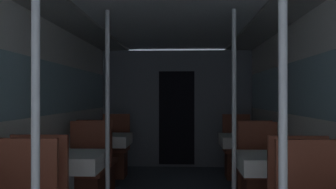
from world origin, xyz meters
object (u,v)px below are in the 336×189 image
support_pole_right_0 (283,144)px  chair_right_far_1 (261,186)px  dining_table_left_2 (107,142)px  chair_right_far_2 (238,159)px  dining_table_right_1 (273,166)px  support_pole_left_0 (36,142)px  dining_table_left_1 (70,164)px  chair_right_near_2 (251,174)px  dining_table_right_2 (244,143)px  support_pole_right_1 (234,120)px  chair_left_far_1 (85,184)px  chair_left_near_2 (97,173)px  support_pole_left_1 (107,120)px  chair_left_far_2 (114,158)px

support_pole_right_0 → chair_right_far_1: size_ratio=2.14×
dining_table_left_2 → chair_right_far_2: bearing=16.6°
dining_table_right_1 → chair_right_far_2: bearing=90.0°
support_pole_left_0 → dining_table_left_2: (-0.37, 3.47, -0.43)m
dining_table_left_1 → chair_right_near_2: 2.28m
dining_table_left_1 → dining_table_right_2: size_ratio=1.00×
dining_table_left_2 → chair_right_far_2: (1.94, 0.58, -0.32)m
dining_table_left_2 → support_pole_right_1: bearing=-47.9°
chair_left_far_1 → chair_right_far_2: bearing=-138.1°
chair_left_near_2 → chair_left_far_1: bearing=-90.0°
dining_table_left_2 → dining_table_right_2: bearing=0.0°
chair_right_far_1 → chair_right_far_2: (0.00, 1.73, 0.00)m
dining_table_right_2 → support_pole_right_1: bearing=-101.9°
support_pole_left_1 → chair_left_far_2: bearing=99.0°
chair_left_far_1 → chair_right_near_2: (1.94, 0.58, 0.00)m
chair_left_near_2 → dining_table_right_2: 2.05m
chair_left_near_2 → support_pole_right_1: support_pole_right_1 is taller
support_pole_right_0 → dining_table_right_2: 3.51m
dining_table_left_2 → chair_left_near_2: chair_left_near_2 is taller
dining_table_right_1 → chair_right_near_2: (0.00, 1.16, -0.32)m
support_pole_left_0 → chair_right_far_2: support_pole_left_0 is taller
chair_right_far_1 → dining_table_right_2: 1.20m
chair_left_far_1 → chair_right_near_2: same height
support_pole_left_0 → support_pole_left_1: 1.73m
chair_right_far_1 → dining_table_left_1: bearing=16.6°
dining_table_right_1 → chair_right_far_2: size_ratio=0.74×
chair_left_far_2 → chair_right_far_2: 1.94m
support_pole_left_1 → chair_right_near_2: (1.57, 1.16, -0.75)m
dining_table_left_2 → dining_table_right_2: same height
dining_table_left_1 → chair_right_far_2: bearing=50.0°
chair_left_near_2 → dining_table_right_1: size_ratio=1.36×
dining_table_left_1 → chair_left_near_2: 1.20m
chair_left_near_2 → chair_right_near_2: same height
support_pole_left_1 → chair_right_far_1: support_pole_left_1 is taller
support_pole_left_0 → dining_table_right_2: (1.57, 3.47, -0.43)m
chair_left_near_2 → chair_left_far_2: size_ratio=1.00×
support_pole_right_0 → dining_table_left_2: bearing=114.3°
dining_table_left_1 → chair_right_far_1: size_ratio=0.74×
support_pole_right_0 → dining_table_right_2: bearing=84.0°
chair_left_near_2 → chair_right_far_1: size_ratio=1.00×
support_pole_left_1 → support_pole_right_1: size_ratio=1.00×
support_pole_right_1 → chair_right_far_2: bearing=81.0°
dining_table_left_1 → support_pole_left_1: bearing=0.0°
chair_left_far_1 → dining_table_left_2: size_ratio=1.36×
chair_right_far_2 → chair_right_near_2: bearing=90.0°
chair_right_far_1 → dining_table_right_1: bearing=90.0°
chair_left_far_1 → chair_right_far_1: (1.94, 0.00, 0.00)m
dining_table_left_2 → support_pole_right_1: size_ratio=0.35×
dining_table_left_1 → chair_right_far_1: (1.94, 0.58, -0.32)m
support_pole_right_1 → chair_right_far_2: 2.46m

